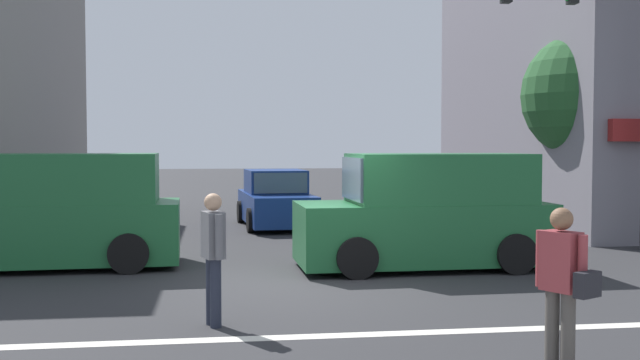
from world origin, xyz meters
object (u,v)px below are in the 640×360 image
(van_crossing_center, at_px, (428,214))
(van_crossing_rightbound, at_px, (58,214))
(utility_pole_far_right, at_px, (579,63))
(traffic_light_mast, at_px, (604,55))
(pedestrian_foreground_with_bag, at_px, (563,282))
(sedan_waiting_far, at_px, (276,201))
(street_tree, at_px, (586,96))
(pedestrian_mid_crossing, at_px, (213,251))

(van_crossing_center, xyz_separation_m, van_crossing_rightbound, (-6.76, 0.97, 0.00))
(utility_pole_far_right, bearing_deg, traffic_light_mast, -112.01)
(van_crossing_rightbound, relative_size, pedestrian_foreground_with_bag, 2.79)
(traffic_light_mast, bearing_deg, van_crossing_rightbound, -176.21)
(sedan_waiting_far, relative_size, van_crossing_rightbound, 0.90)
(van_crossing_center, distance_m, van_crossing_rightbound, 6.83)
(traffic_light_mast, xyz_separation_m, pedestrian_foreground_with_bag, (-4.89, -8.27, -3.22))
(street_tree, distance_m, sedan_waiting_far, 8.59)
(utility_pole_far_right, bearing_deg, street_tree, -113.44)
(van_crossing_center, relative_size, pedestrian_foreground_with_bag, 2.78)
(traffic_light_mast, height_order, pedestrian_mid_crossing, traffic_light_mast)
(utility_pole_far_right, bearing_deg, sedan_waiting_far, 176.84)
(utility_pole_far_right, distance_m, pedestrian_foreground_with_bag, 15.62)
(van_crossing_center, height_order, pedestrian_mid_crossing, van_crossing_center)
(van_crossing_rightbound, bearing_deg, sedan_waiting_far, 54.74)
(traffic_light_mast, bearing_deg, pedestrian_foreground_with_bag, -120.57)
(traffic_light_mast, xyz_separation_m, van_crossing_center, (-4.33, -1.70, -3.17))
(street_tree, height_order, utility_pole_far_right, utility_pole_far_right)
(van_crossing_center, xyz_separation_m, pedestrian_mid_crossing, (-3.90, -3.94, -0.06))
(street_tree, relative_size, utility_pole_far_right, 0.57)
(pedestrian_foreground_with_bag, height_order, pedestrian_mid_crossing, same)
(sedan_waiting_far, bearing_deg, street_tree, -22.72)
(van_crossing_rightbound, height_order, pedestrian_mid_crossing, van_crossing_rightbound)
(van_crossing_rightbound, xyz_separation_m, pedestrian_foreground_with_bag, (6.20, -7.53, -0.05))
(street_tree, height_order, sedan_waiting_far, street_tree)
(van_crossing_rightbound, bearing_deg, pedestrian_mid_crossing, -59.75)
(utility_pole_far_right, xyz_separation_m, pedestrian_foreground_with_bag, (-6.99, -13.48, -3.66))
(street_tree, height_order, van_crossing_rightbound, street_tree)
(pedestrian_mid_crossing, bearing_deg, street_tree, 41.73)
(van_crossing_center, bearing_deg, van_crossing_rightbound, 171.84)
(sedan_waiting_far, xyz_separation_m, pedestrian_mid_crossing, (-1.68, -11.33, 0.24))
(utility_pole_far_right, bearing_deg, pedestrian_mid_crossing, -133.61)
(pedestrian_foreground_with_bag, xyz_separation_m, pedestrian_mid_crossing, (-3.34, 2.63, -0.00))
(utility_pole_far_right, distance_m, pedestrian_mid_crossing, 15.43)
(sedan_waiting_far, height_order, van_crossing_rightbound, van_crossing_rightbound)
(traffic_light_mast, height_order, van_crossing_rightbound, traffic_light_mast)
(van_crossing_center, bearing_deg, traffic_light_mast, 21.48)
(sedan_waiting_far, xyz_separation_m, pedestrian_foreground_with_bag, (1.66, -13.96, 0.24))
(van_crossing_center, height_order, sedan_waiting_far, van_crossing_center)
(sedan_waiting_far, distance_m, van_crossing_rightbound, 7.87)
(utility_pole_far_right, relative_size, traffic_light_mast, 1.44)
(van_crossing_center, height_order, pedestrian_foreground_with_bag, van_crossing_center)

